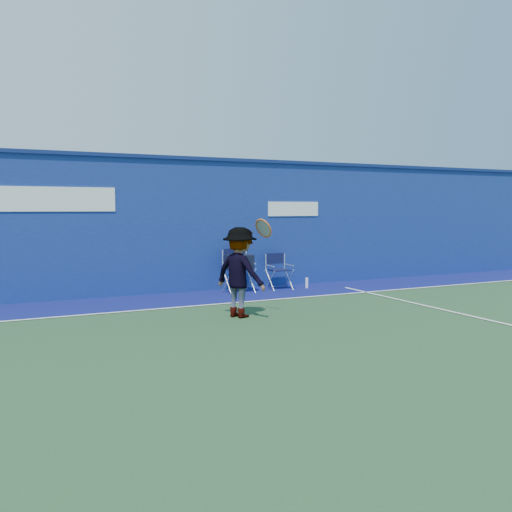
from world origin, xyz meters
name	(u,v)px	position (x,y,z in m)	size (l,w,h in m)	color
ground	(242,346)	(0.00, 0.00, 0.00)	(80.00, 80.00, 0.00)	#244425
stadium_wall	(148,225)	(0.00, 5.20, 1.55)	(24.00, 0.50, 3.08)	navy
out_of_bounds_strip	(162,301)	(0.00, 4.10, 0.00)	(24.00, 1.80, 0.01)	#0D1356
court_lines	(226,336)	(0.00, 0.60, 0.01)	(24.00, 12.00, 0.01)	white
directors_chair_left	(239,274)	(1.90, 4.47, 0.41)	(0.59, 0.53, 0.99)	silver
directors_chair_right	(279,278)	(2.96, 4.52, 0.27)	(0.51, 0.45, 0.84)	silver
water_bottle	(307,283)	(3.63, 4.37, 0.13)	(0.07, 0.07, 0.25)	white
tennis_player	(240,272)	(0.80, 1.89, 0.80)	(1.04, 1.18, 1.74)	#EA4738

